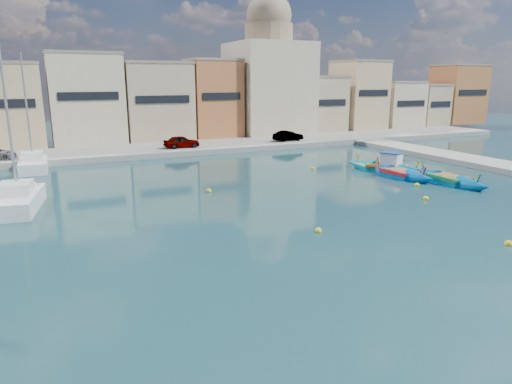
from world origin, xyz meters
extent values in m
plane|color=#112C35|center=(0.00, 0.00, 0.00)|extent=(160.00, 160.00, 0.00)
cube|color=gray|center=(0.00, 32.00, 0.30)|extent=(80.00, 8.00, 0.60)
cube|color=tan|center=(-21.91, 39.16, 4.97)|extent=(6.90, 6.32, 8.74)
cube|color=gray|center=(-21.91, 39.16, 9.49)|extent=(7.03, 6.44, 0.30)
cube|color=black|center=(-21.91, 35.95, 5.41)|extent=(5.52, 0.10, 0.90)
cube|color=beige|center=(-13.86, 39.12, 5.55)|extent=(7.88, 6.24, 9.89)
cube|color=gray|center=(-13.86, 39.12, 10.64)|extent=(8.04, 6.37, 0.30)
cube|color=black|center=(-13.86, 35.95, 6.04)|extent=(6.30, 0.10, 0.90)
cube|color=tan|center=(-5.74, 39.72, 5.09)|extent=(7.88, 7.44, 8.99)
cube|color=gray|center=(-5.74, 39.72, 9.74)|extent=(8.04, 7.59, 0.30)
cube|color=black|center=(-5.74, 35.95, 5.54)|extent=(6.30, 0.10, 0.90)
cube|color=#BF6F3C|center=(1.54, 39.07, 5.31)|extent=(6.17, 6.13, 9.43)
cube|color=gray|center=(1.54, 39.07, 10.18)|extent=(6.29, 6.26, 0.30)
cube|color=black|center=(1.54, 35.95, 5.78)|extent=(4.93, 0.10, 0.90)
cube|color=tan|center=(9.05, 39.85, 3.63)|extent=(7.31, 7.69, 6.05)
cube|color=gray|center=(9.05, 39.85, 6.80)|extent=(7.46, 7.85, 0.30)
cube|color=black|center=(9.05, 35.95, 3.93)|extent=(5.85, 0.10, 0.90)
cube|color=tan|center=(17.02, 39.65, 4.31)|extent=(7.54, 7.30, 7.41)
cube|color=gray|center=(17.02, 39.65, 8.16)|extent=(7.69, 7.45, 0.30)
cube|color=black|center=(17.02, 35.95, 4.68)|extent=(6.03, 0.10, 0.90)
cube|color=tan|center=(24.93, 39.49, 5.42)|extent=(6.36, 6.97, 9.63)
cube|color=gray|center=(24.93, 39.49, 10.38)|extent=(6.48, 7.11, 0.30)
cube|color=black|center=(24.93, 35.95, 5.90)|extent=(5.09, 0.10, 0.90)
cube|color=beige|center=(32.15, 39.35, 3.93)|extent=(6.63, 6.70, 6.65)
cube|color=gray|center=(32.15, 39.35, 7.40)|extent=(6.76, 6.83, 0.30)
cube|color=black|center=(32.15, 35.95, 4.26)|extent=(5.30, 0.10, 0.90)
cube|color=tan|center=(38.26, 39.75, 3.70)|extent=(5.08, 7.51, 6.20)
cube|color=gray|center=(38.26, 39.75, 6.95)|extent=(5.18, 7.66, 0.30)
cube|color=black|center=(38.26, 35.95, 4.01)|extent=(4.06, 0.10, 0.90)
cube|color=#BF6F3C|center=(45.15, 39.00, 5.27)|extent=(7.79, 6.00, 9.33)
cube|color=gray|center=(45.15, 39.00, 10.08)|extent=(7.95, 6.12, 0.30)
cube|color=black|center=(45.15, 35.95, 5.73)|extent=(6.23, 0.10, 0.90)
cube|color=beige|center=(10.00, 40.00, 6.60)|extent=(10.00, 10.00, 12.00)
cylinder|color=#9E8466|center=(10.00, 40.00, 13.80)|extent=(6.40, 6.40, 2.40)
sphere|color=#9E8466|center=(10.00, 40.00, 15.99)|extent=(6.00, 6.00, 6.00)
imported|color=#4C1919|center=(-5.29, 30.50, 1.25)|extent=(3.86, 1.61, 1.30)
imported|color=#4C1919|center=(7.88, 30.50, 1.21)|extent=(3.82, 1.63, 1.22)
cube|color=#007C97|center=(7.82, 12.92, 0.18)|extent=(2.89, 3.42, 0.92)
cone|color=#007C97|center=(6.80, 15.12, 0.23)|extent=(2.81, 3.24, 2.29)
cone|color=#007C97|center=(8.84, 10.73, 0.23)|extent=(2.81, 3.24, 2.29)
cube|color=gold|center=(7.82, 12.92, 0.57)|extent=(3.03, 3.60, 0.16)
cube|color=red|center=(7.82, 12.92, 0.40)|extent=(3.00, 3.51, 0.09)
cube|color=olive|center=(7.82, 12.92, 0.64)|extent=(2.53, 3.07, 0.05)
cylinder|color=gold|center=(6.70, 15.33, 0.82)|extent=(0.30, 0.45, 1.00)
cylinder|color=gold|center=(8.94, 10.51, 0.82)|extent=(0.30, 0.45, 1.00)
cube|color=white|center=(8.00, 12.54, 1.15)|extent=(1.79, 1.89, 1.01)
cube|color=#0F47A5|center=(8.00, 12.54, 1.70)|extent=(1.90, 2.02, 0.11)
cube|color=#005A9D|center=(9.10, 7.32, 0.18)|extent=(1.80, 2.94, 0.88)
cone|color=#005A9D|center=(9.13, 9.73, 0.22)|extent=(1.80, 2.72, 2.22)
cone|color=#005A9D|center=(9.07, 4.91, 0.22)|extent=(1.80, 2.72, 2.22)
cube|color=#177730|center=(9.10, 7.32, 0.55)|extent=(1.87, 3.10, 0.16)
cube|color=#197F33|center=(9.10, 7.32, 0.39)|extent=(1.89, 2.99, 0.09)
cube|color=olive|center=(9.10, 7.32, 0.62)|extent=(1.53, 2.67, 0.05)
cylinder|color=#177730|center=(9.13, 9.97, 0.80)|extent=(0.13, 0.42, 0.96)
cylinder|color=#177730|center=(9.07, 4.67, 0.80)|extent=(0.13, 0.42, 0.96)
cube|color=#0055AD|center=(7.26, 10.67, 0.18)|extent=(1.96, 2.82, 0.90)
cone|color=#0055AD|center=(7.12, 12.92, 0.22)|extent=(1.95, 2.65, 2.22)
cone|color=#0055AD|center=(7.40, 8.43, 0.22)|extent=(1.95, 2.65, 2.22)
cube|color=red|center=(7.26, 10.67, 0.56)|extent=(2.04, 2.97, 0.16)
cube|color=red|center=(7.26, 10.67, 0.40)|extent=(2.05, 2.88, 0.09)
cube|color=olive|center=(7.26, 10.67, 0.63)|extent=(1.68, 2.56, 0.05)
cylinder|color=red|center=(7.11, 13.14, 0.81)|extent=(0.15, 0.43, 0.98)
cylinder|color=red|center=(7.41, 8.21, 0.81)|extent=(0.15, 0.43, 0.98)
cube|color=white|center=(-19.86, 26.73, 0.33)|extent=(2.38, 5.70, 1.24)
cone|color=white|center=(-19.80, 30.37, 0.33)|extent=(2.34, 3.27, 2.28)
cube|color=white|center=(-19.86, 26.73, 1.28)|extent=(1.75, 2.05, 0.67)
cylinder|color=#999EA3|center=(-19.86, 27.14, 5.23)|extent=(0.15, 0.15, 9.51)
cube|color=white|center=(-20.72, 13.22, 0.35)|extent=(3.33, 5.99, 1.32)
cone|color=white|center=(-20.12, 16.82, 0.35)|extent=(2.93, 3.60, 2.43)
cube|color=white|center=(-20.72, 13.22, 1.37)|extent=(2.13, 2.30, 0.71)
cylinder|color=#999EA3|center=(-20.65, 13.62, 5.57)|extent=(0.16, 0.16, 10.12)
sphere|color=yellow|center=(-6.31, 1.75, 0.08)|extent=(0.36, 0.36, 0.36)
sphere|color=yellow|center=(3.80, 4.31, 0.08)|extent=(0.36, 0.36, 0.36)
sphere|color=yellow|center=(2.58, 16.42, 0.08)|extent=(0.36, 0.36, 0.36)
sphere|color=yellow|center=(-8.55, 12.54, 0.08)|extent=(0.36, 0.36, 0.36)
sphere|color=yellow|center=(0.95, -3.82, 0.08)|extent=(0.36, 0.36, 0.36)
sphere|color=yellow|center=(6.20, 7.58, 0.08)|extent=(0.36, 0.36, 0.36)
camera|label=1|loc=(-18.95, -17.41, 7.81)|focal=32.00mm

